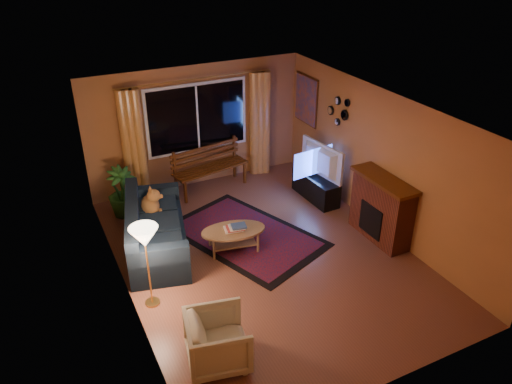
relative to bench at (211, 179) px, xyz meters
name	(u,v)px	position (x,y,z in m)	size (l,w,h in m)	color
floor	(264,255)	(-0.09, -2.57, -0.25)	(4.50, 6.00, 0.02)	brown
ceiling	(265,111)	(-0.09, -2.57, 2.27)	(4.50, 6.00, 0.02)	white
wall_back	(197,126)	(-0.09, 0.44, 1.01)	(4.50, 0.02, 2.50)	#B6723D
wall_left	(118,223)	(-2.35, -2.57, 1.01)	(0.02, 6.00, 2.50)	#B6723D
wall_right	(381,162)	(2.17, -2.57, 1.01)	(0.02, 6.00, 2.50)	#B6723D
window	(197,118)	(-0.09, 0.37, 1.21)	(2.00, 0.02, 1.30)	black
curtain_rod	(196,79)	(-0.09, 0.33, 2.01)	(0.03, 0.03, 3.20)	#BF8C3F
curtain_left	(133,146)	(-1.44, 0.31, 0.88)	(0.36, 0.36, 2.24)	#D38C3E
curtain_right	(259,124)	(1.26, 0.31, 0.88)	(0.36, 0.36, 2.24)	#D38C3E
bench	(211,179)	(0.00, 0.00, 0.00)	(1.59, 0.47, 0.48)	#4B2108
potted_plant	(122,192)	(-1.86, -0.23, 0.24)	(0.54, 0.54, 0.96)	#235B1E
sofa	(156,227)	(-1.61, -1.62, 0.19)	(0.92, 2.14, 0.87)	black
dog	(150,201)	(-1.56, -1.14, 0.44)	(0.33, 0.45, 0.49)	#9B6330
armchair	(218,339)	(-1.64, -4.36, 0.14)	(0.74, 0.70, 0.77)	beige
floor_lamp	(148,268)	(-2.09, -2.92, 0.40)	(0.21, 0.21, 1.28)	#BF8C3F
rug	(246,235)	(-0.12, -1.91, -0.23)	(1.68, 2.65, 0.02)	maroon
coffee_table	(234,239)	(-0.47, -2.19, -0.04)	(1.08, 1.08, 0.39)	#9A7249
tv_console	(316,187)	(1.72, -1.28, 0.00)	(0.39, 1.16, 0.48)	black
television	(317,161)	(1.72, -1.28, 0.58)	(1.16, 0.15, 0.67)	black
fireplace	(381,210)	(1.96, -2.97, 0.31)	(0.40, 1.20, 1.10)	maroon
mirror_cluster	(338,109)	(2.12, -1.27, 1.56)	(0.06, 0.60, 0.56)	black
painting	(306,100)	(2.13, -0.12, 1.41)	(0.04, 0.76, 0.96)	#C7510D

